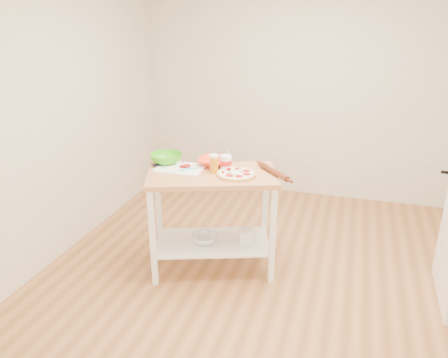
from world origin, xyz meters
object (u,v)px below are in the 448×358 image
knife (164,164)px  shelf_glass_bowl (205,238)px  beer_pint (214,164)px  orange_bowl (214,162)px  pizza (236,174)px  green_bowl (166,159)px  cutting_board (180,168)px  rolling_pin (274,172)px  prep_island (212,201)px  spatula (187,169)px  shelf_bin (246,235)px  yogurt_tub (226,162)px

knife → shelf_glass_bowl: knife is taller
beer_pint → orange_bowl: bearing=108.5°
pizza → green_bowl: green_bowl is taller
cutting_board → green_bowl: bearing=151.0°
green_bowl → knife: bearing=-80.5°
pizza → rolling_pin: bearing=22.7°
prep_island → rolling_pin: rolling_pin is taller
green_bowl → cutting_board: bearing=-28.4°
prep_island → spatula: 0.35m
spatula → beer_pint: (0.23, 0.03, 0.06)m
shelf_glass_bowl → shelf_bin: (0.35, 0.12, 0.02)m
orange_bowl → shelf_glass_bowl: (-0.02, -0.23, -0.64)m
rolling_pin → shelf_bin: size_ratio=3.42×
yogurt_tub → shelf_glass_bowl: 0.70m
knife → orange_bowl: bearing=-13.6°
orange_bowl → rolling_pin: orange_bowl is taller
cutting_board → pizza: bearing=-3.9°
shelf_glass_bowl → prep_island: bearing=29.7°
rolling_pin → shelf_bin: 0.64m
cutting_board → shelf_glass_bowl: cutting_board is taller
shelf_glass_bowl → pizza: bearing=7.7°
knife → orange_bowl: 0.43m
prep_island → knife: (-0.45, 0.04, 0.27)m
spatula → green_bowl: green_bowl is taller
spatula → rolling_pin: rolling_pin is taller
rolling_pin → pizza: bearing=-157.3°
pizza → orange_bowl: size_ratio=1.22×
pizza → beer_pint: beer_pint is taller
rolling_pin → prep_island: bearing=-166.2°
yogurt_tub → shelf_bin: 0.67m
rolling_pin → shelf_bin: bearing=-169.6°
green_bowl → beer_pint: bearing=-11.7°
prep_island → yogurt_tub: bearing=57.8°
pizza → shelf_glass_bowl: 0.68m
beer_pint → shelf_bin: (0.27, 0.06, -0.66)m
spatula → shelf_bin: size_ratio=1.13×
pizza → cutting_board: size_ratio=0.80×
pizza → shelf_bin: size_ratio=2.74×
rolling_pin → green_bowl: bearing=180.0°
rolling_pin → orange_bowl: bearing=172.6°
spatula → orange_bowl: (0.17, 0.20, 0.02)m
yogurt_tub → shelf_bin: size_ratio=1.83×
knife → green_bowl: 0.09m
yogurt_tub → prep_island: bearing=-122.2°
orange_bowl → rolling_pin: (0.54, -0.07, -0.01)m
green_bowl → rolling_pin: green_bowl is taller
spatula → yogurt_tub: 0.33m
prep_island → shelf_glass_bowl: bearing=-150.3°
green_bowl → shelf_bin: green_bowl is taller
beer_pint → yogurt_tub: size_ratio=0.70×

